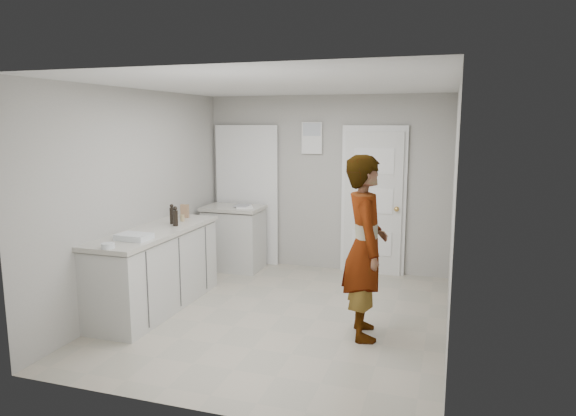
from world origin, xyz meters
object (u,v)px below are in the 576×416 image
(person, at_px, (365,247))
(oil_cruet_b, at_px, (172,214))
(egg_bowl, at_px, (108,246))
(spice_jar, at_px, (182,218))
(cake_mix_box, at_px, (185,211))
(baking_dish, at_px, (134,237))
(oil_cruet_a, at_px, (175,217))

(person, bearing_deg, oil_cruet_b, 64.15)
(egg_bowl, bearing_deg, spice_jar, 89.81)
(cake_mix_box, bearing_deg, person, -26.89)
(oil_cruet_b, bearing_deg, egg_bowl, -88.68)
(baking_dish, xyz_separation_m, egg_bowl, (-0.02, -0.39, -0.00))
(egg_bowl, bearing_deg, oil_cruet_a, 86.31)
(spice_jar, height_order, baking_dish, spice_jar)
(spice_jar, relative_size, oil_cruet_a, 0.33)
(cake_mix_box, distance_m, oil_cruet_b, 0.42)
(cake_mix_box, bearing_deg, egg_bowl, -95.61)
(cake_mix_box, distance_m, baking_dish, 1.27)
(spice_jar, relative_size, oil_cruet_b, 0.32)
(spice_jar, bearing_deg, egg_bowl, -90.19)
(spice_jar, distance_m, egg_bowl, 1.43)
(oil_cruet_a, bearing_deg, spice_jar, 103.78)
(egg_bowl, bearing_deg, oil_cruet_b, 91.32)
(cake_mix_box, relative_size, oil_cruet_b, 0.70)
(oil_cruet_b, height_order, egg_bowl, oil_cruet_b)
(oil_cruet_a, bearing_deg, person, -7.47)
(oil_cruet_b, relative_size, baking_dish, 0.69)
(person, relative_size, spice_jar, 23.28)
(cake_mix_box, xyz_separation_m, oil_cruet_b, (0.06, -0.41, 0.03))
(cake_mix_box, distance_m, spice_jar, 0.25)
(cake_mix_box, xyz_separation_m, spice_jar, (0.09, -0.23, -0.05))
(person, xyz_separation_m, cake_mix_box, (-2.43, 0.80, 0.10))
(egg_bowl, bearing_deg, cake_mix_box, 92.95)
(baking_dish, bearing_deg, oil_cruet_a, 86.09)
(oil_cruet_a, bearing_deg, oil_cruet_b, 136.65)
(oil_cruet_b, bearing_deg, spice_jar, 79.74)
(baking_dish, bearing_deg, egg_bowl, -93.26)
(baking_dish, bearing_deg, oil_cruet_b, 93.41)
(person, distance_m, cake_mix_box, 2.56)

